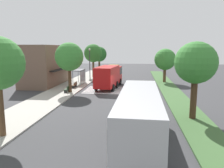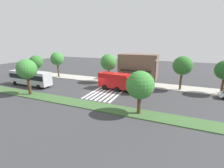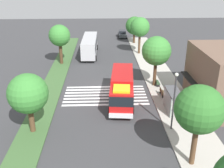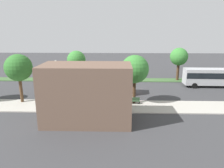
# 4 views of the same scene
# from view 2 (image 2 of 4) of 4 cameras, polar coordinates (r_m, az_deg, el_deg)

# --- Properties ---
(ground_plane) EXTENTS (120.00, 120.00, 0.00)m
(ground_plane) POSITION_cam_2_polar(r_m,az_deg,el_deg) (32.77, -5.34, -2.42)
(ground_plane) COLOR #38383A
(sidewalk) EXTENTS (60.00, 4.82, 0.14)m
(sidewalk) POSITION_cam_2_polar(r_m,az_deg,el_deg) (40.06, 0.29, 1.06)
(sidewalk) COLOR #ADA89E
(sidewalk) RESTS_ON ground_plane
(median_strip) EXTENTS (60.00, 3.00, 0.14)m
(median_strip) POSITION_cam_2_polar(r_m,az_deg,el_deg) (26.77, -12.92, -6.75)
(median_strip) COLOR #3D6033
(median_strip) RESTS_ON ground_plane
(crosswalk) EXTENTS (5.85, 10.79, 0.01)m
(crosswalk) POSITION_cam_2_polar(r_m,az_deg,el_deg) (31.80, -1.72, -2.90)
(crosswalk) COLOR silver
(crosswalk) RESTS_ON ground_plane
(fire_truck) EXTENTS (9.81, 3.57, 3.54)m
(fire_truck) POSITION_cam_2_polar(r_m,az_deg,el_deg) (32.20, 3.43, 1.00)
(fire_truck) COLOR #B71414
(fire_truck) RESTS_ON ground_plane
(parked_car_west) EXTENTS (4.49, 2.05, 1.71)m
(parked_car_west) POSITION_cam_2_polar(r_m,az_deg,el_deg) (56.75, -31.71, 3.85)
(parked_car_west) COLOR #474C51
(parked_car_west) RESTS_ON ground_plane
(transit_bus) EXTENTS (11.01, 3.05, 3.45)m
(transit_bus) POSITION_cam_2_polar(r_m,az_deg,el_deg) (40.45, -28.04, 2.26)
(transit_bus) COLOR #B2B2B7
(transit_bus) RESTS_ON ground_plane
(bus_stop_shelter) EXTENTS (3.50, 1.40, 2.46)m
(bus_stop_shelter) POSITION_cam_2_polar(r_m,az_deg,el_deg) (36.61, 9.76, 2.38)
(bus_stop_shelter) COLOR #4C4C51
(bus_stop_shelter) RESTS_ON sidewalk
(bench_near_shelter) EXTENTS (1.60, 0.50, 0.90)m
(bench_near_shelter) POSITION_cam_2_polar(r_m,az_deg,el_deg) (37.98, 3.80, 1.03)
(bench_near_shelter) COLOR #4C3823
(bench_near_shelter) RESTS_ON sidewalk
(bench_west_of_shelter) EXTENTS (1.60, 0.50, 0.90)m
(bench_west_of_shelter) POSITION_cam_2_polar(r_m,az_deg,el_deg) (39.22, -1.03, 1.52)
(bench_west_of_shelter) COLOR #2D472D
(bench_west_of_shelter) RESTS_ON sidewalk
(street_lamp) EXTENTS (0.36, 0.36, 6.14)m
(street_lamp) POSITION_cam_2_polar(r_m,az_deg,el_deg) (34.86, 15.77, 4.53)
(street_lamp) COLOR #2D2D30
(street_lamp) RESTS_ON sidewalk
(storefront_building) EXTENTS (10.04, 5.82, 6.83)m
(storefront_building) POSITION_cam_2_polar(r_m,az_deg,el_deg) (42.37, 9.67, 6.25)
(storefront_building) COLOR brown
(storefront_building) RESTS_ON ground_plane
(sidewalk_tree_far_west) EXTENTS (3.96, 3.96, 5.87)m
(sidewalk_tree_far_west) POSITION_cam_2_polar(r_m,az_deg,el_deg) (52.84, -26.27, 7.32)
(sidewalk_tree_far_west) COLOR #47301E
(sidewalk_tree_far_west) RESTS_ON sidewalk
(sidewalk_tree_west) EXTENTS (3.69, 3.69, 7.03)m
(sidewalk_tree_west) POSITION_cam_2_polar(r_m,az_deg,el_deg) (46.78, -19.61, 8.73)
(sidewalk_tree_west) COLOR #513823
(sidewalk_tree_west) RESTS_ON sidewalk
(sidewalk_tree_center) EXTENTS (3.98, 3.98, 7.00)m
(sidewalk_tree_center) POSITION_cam_2_polar(r_m,az_deg,el_deg) (38.04, -1.26, 8.03)
(sidewalk_tree_center) COLOR #47301E
(sidewalk_tree_center) RESTS_ON sidewalk
(sidewalk_tree_east) EXTENTS (3.87, 3.87, 7.07)m
(sidewalk_tree_east) POSITION_cam_2_polar(r_m,az_deg,el_deg) (34.81, 24.69, 6.15)
(sidewalk_tree_east) COLOR #513823
(sidewalk_tree_east) RESTS_ON sidewalk
(median_tree_far_west) EXTENTS (3.64, 3.64, 6.78)m
(median_tree_far_west) POSITION_cam_2_polar(r_m,az_deg,el_deg) (32.83, -29.02, 4.78)
(median_tree_far_west) COLOR #47301E
(median_tree_far_west) RESTS_ON median_strip
(median_tree_west) EXTENTS (3.90, 3.90, 6.12)m
(median_tree_west) POSITION_cam_2_polar(r_m,az_deg,el_deg) (21.20, 10.36, -0.46)
(median_tree_west) COLOR #513823
(median_tree_west) RESTS_ON median_strip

